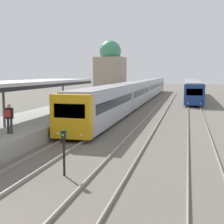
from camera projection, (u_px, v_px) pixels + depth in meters
platform_canopy at (3, 84)px, 19.46m from camera, size 4.00×24.07×2.83m
person_on_platform at (9, 116)px, 17.38m from camera, size 0.40×0.40×1.66m
train_near at (141, 90)px, 47.11m from camera, size 2.61×58.38×3.14m
train_far at (193, 89)px, 52.86m from camera, size 2.56×29.33×3.05m
signal_post_near at (64, 148)px, 13.03m from camera, size 0.20×0.21×1.95m
distant_domed_building at (110, 70)px, 61.30m from camera, size 5.48×5.48×10.65m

